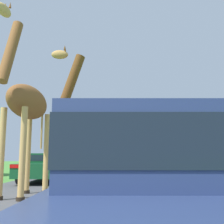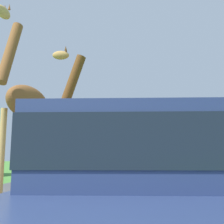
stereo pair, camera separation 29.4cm
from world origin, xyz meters
name	(u,v)px [view 1 (the left image)]	position (x,y,z in m)	size (l,w,h in m)	color
road	(106,168)	(0.00, 30.00, 0.00)	(7.70, 120.00, 0.00)	#4C4C4F
giraffe_near_road	(100,118)	(0.32, 9.91, 2.34)	(2.90, 0.80, 4.80)	tan
giraffe_companion	(27,105)	(-1.74, 8.75, 2.57)	(1.13, 2.73, 5.07)	tan
car_lead_maroon	(165,190)	(1.21, 3.58, 0.77)	(1.91, 4.44, 1.44)	navy
car_queue_right	(49,166)	(-2.19, 13.97, 0.68)	(1.90, 4.68, 1.25)	#144C28
car_queue_left	(88,163)	(-0.88, 19.12, 0.74)	(1.70, 3.97, 1.40)	gray
car_far_ahead	(86,161)	(-1.65, 25.91, 0.72)	(1.96, 4.02, 1.36)	silver
car_verge_right	(155,163)	(2.94, 15.75, 0.78)	(1.82, 4.47, 1.47)	#561914
car_rear_follower	(138,162)	(2.63, 22.57, 0.74)	(1.97, 4.61, 1.39)	silver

